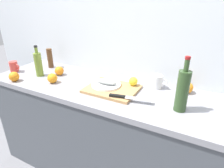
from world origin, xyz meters
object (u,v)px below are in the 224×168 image
Objects in this scene: coffee_mug_0 at (157,82)px; pepper_mill at (50,58)px; olive_oil_bottle at (38,64)px; white_plate at (106,85)px; orange_0 at (59,71)px; chef_knife at (125,97)px; cutting_board at (112,89)px; wine_bottle at (182,90)px; lemon_0 at (133,81)px; coffee_mug_1 at (14,67)px; fish_fillet at (106,82)px.

coffee_mug_0 is 0.66× the size of pepper_mill.
coffee_mug_0 is (0.99, 0.23, -0.06)m from olive_oil_bottle.
white_plate is 2.85× the size of orange_0.
chef_knife is 0.87m from olive_oil_bottle.
wine_bottle is (0.50, -0.05, 0.13)m from cutting_board.
wine_bottle reaches higher than cutting_board.
pepper_mill is (-0.07, 0.21, -0.02)m from olive_oil_bottle.
olive_oil_bottle is at bearing -169.73° from lemon_0.
pepper_mill is (0.21, 0.25, 0.04)m from coffee_mug_1.
coffee_mug_1 reaches higher than fish_fillet.
coffee_mug_1 is (-1.15, 0.03, 0.02)m from chef_knife.
white_plate is 2.01× the size of coffee_mug_1.
coffee_mug_1 is (-1.50, -0.02, -0.09)m from wine_bottle.
chef_knife is 0.85× the size of wine_bottle.
pepper_mill is at bearing 151.08° from orange_0.
orange_0 is at bearing 174.91° from fish_fillet.
coffee_mug_0 is (-0.21, 0.25, -0.08)m from wine_bottle.
coffee_mug_1 is at bearing 166.21° from chef_knife.
pepper_mill is (-1.07, -0.02, 0.04)m from coffee_mug_0.
olive_oil_bottle is (-0.71, -0.04, 0.10)m from cutting_board.
fish_fillet is 0.65m from olive_oil_bottle.
olive_oil_bottle reaches higher than orange_0.
pepper_mill reaches higher than fish_fillet.
wine_bottle is 1.81× the size of pepper_mill.
cutting_board is at bearing -10.78° from fish_fillet.
lemon_0 is (0.18, 0.10, 0.03)m from white_plate.
lemon_0 is 0.85m from olive_oil_bottle.
orange_0 reaches higher than chef_knife.
wine_bottle is 1.50m from coffee_mug_1.
lemon_0 reaches higher than chef_knife.
lemon_0 is at bearing -3.98° from pepper_mill.
white_plate is 0.66m from olive_oil_bottle.
fish_fillet is at bearing 4.20° from olive_oil_bottle.
coffee_mug_1 is 0.45m from orange_0.
white_plate is 0.57m from wine_bottle.
olive_oil_bottle is at bearing -70.67° from pepper_mill.
cutting_board is 1.10× the size of wine_bottle.
fish_fillet is 1.51× the size of coffee_mug_1.
cutting_board is at bearing -137.29° from lemon_0.
lemon_0 is at bearing -153.97° from coffee_mug_0.
cutting_board is 1.30× the size of chef_knife.
chef_knife is 3.64× the size of orange_0.
cutting_board is 0.06m from white_plate.
olive_oil_bottle is 0.80× the size of wine_bottle.
cutting_board is 0.35m from coffee_mug_0.
coffee_mug_1 is at bearing -172.41° from olive_oil_bottle.
olive_oil_bottle is at bearing -147.22° from orange_0.
wine_bottle reaches higher than coffee_mug_1.
chef_knife is 0.33m from coffee_mug_0.
olive_oil_bottle is 1.02m from coffee_mug_0.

